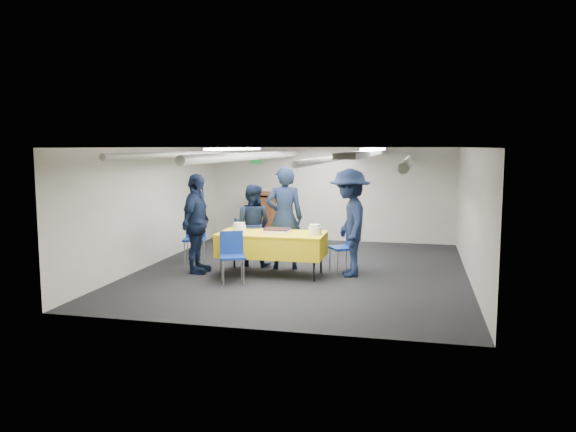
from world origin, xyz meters
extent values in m
plane|color=black|center=(0.00, 0.00, 0.00)|extent=(7.00, 7.00, 0.00)
cube|color=beige|center=(0.00, 3.49, 1.15)|extent=(6.00, 0.02, 2.30)
cube|color=beige|center=(-2.99, 0.00, 1.15)|extent=(0.02, 7.00, 2.30)
cube|color=beige|center=(2.99, 0.00, 1.15)|extent=(0.02, 7.00, 2.30)
cube|color=white|center=(0.00, 0.00, 2.29)|extent=(6.00, 7.00, 0.02)
cylinder|color=silver|center=(-2.00, 0.00, 2.18)|extent=(0.10, 6.90, 0.10)
cylinder|color=silver|center=(-0.90, 0.00, 2.14)|extent=(0.14, 6.90, 0.14)
cylinder|color=silver|center=(0.60, 0.00, 2.10)|extent=(0.10, 6.90, 0.10)
cylinder|color=silver|center=(1.90, 0.00, 2.06)|extent=(0.14, 6.90, 0.14)
cube|color=gray|center=(1.20, 0.00, 2.20)|extent=(0.28, 6.90, 0.08)
cube|color=white|center=(-1.30, 0.00, 2.27)|extent=(0.25, 2.60, 0.04)
cube|color=white|center=(1.30, 0.00, 2.27)|extent=(0.25, 2.60, 0.04)
cube|color=#0C591E|center=(-1.90, 3.47, 1.95)|extent=(0.30, 0.04, 0.12)
cylinder|color=black|center=(-1.31, -0.81, 0.18)|extent=(0.04, 0.04, 0.36)
cylinder|color=black|center=(0.37, -0.81, 0.18)|extent=(0.04, 0.04, 0.36)
cylinder|color=black|center=(-1.31, -0.10, 0.18)|extent=(0.04, 0.04, 0.36)
cylinder|color=black|center=(0.37, -0.10, 0.18)|extent=(0.04, 0.04, 0.36)
cube|color=yellow|center=(-0.47, -0.46, 0.54)|extent=(1.90, 0.93, 0.39)
cube|color=yellow|center=(-0.47, -0.46, 0.76)|extent=(1.92, 0.95, 0.03)
cube|color=white|center=(-0.38, -0.44, 0.80)|extent=(0.45, 0.36, 0.05)
cube|color=black|center=(-0.38, -0.44, 0.84)|extent=(0.43, 0.34, 0.02)
sphere|color=#120E83|center=(-0.58, -0.60, 0.84)|extent=(0.04, 0.04, 0.04)
sphere|color=#120E83|center=(-0.58, -0.28, 0.84)|extent=(0.04, 0.04, 0.04)
sphere|color=#120E83|center=(-0.48, -0.60, 0.84)|extent=(0.04, 0.04, 0.04)
sphere|color=#120E83|center=(-0.48, -0.28, 0.84)|extent=(0.04, 0.04, 0.04)
sphere|color=#120E83|center=(-0.38, -0.60, 0.84)|extent=(0.04, 0.04, 0.04)
sphere|color=#120E83|center=(-0.38, -0.28, 0.84)|extent=(0.04, 0.04, 0.04)
sphere|color=#120E83|center=(-0.28, -0.60, 0.84)|extent=(0.04, 0.04, 0.04)
sphere|color=#120E83|center=(-0.28, -0.28, 0.84)|extent=(0.04, 0.04, 0.04)
sphere|color=#120E83|center=(-0.18, -0.60, 0.84)|extent=(0.04, 0.04, 0.04)
sphere|color=#120E83|center=(-0.18, -0.28, 0.84)|extent=(0.04, 0.04, 0.04)
sphere|color=#120E83|center=(-0.59, -0.52, 0.84)|extent=(0.04, 0.04, 0.04)
sphere|color=#120E83|center=(-0.17, -0.52, 0.84)|extent=(0.04, 0.04, 0.04)
sphere|color=#120E83|center=(-0.59, -0.44, 0.84)|extent=(0.04, 0.04, 0.04)
sphere|color=#120E83|center=(-0.17, -0.44, 0.84)|extent=(0.04, 0.04, 0.04)
sphere|color=#120E83|center=(-0.59, -0.36, 0.84)|extent=(0.04, 0.04, 0.04)
sphere|color=#120E83|center=(-0.17, -0.36, 0.84)|extent=(0.04, 0.04, 0.04)
cylinder|color=white|center=(-1.07, -0.51, 0.83)|extent=(0.24, 0.24, 0.12)
cylinder|color=white|center=(-1.07, -0.51, 0.92)|extent=(0.20, 0.20, 0.05)
cylinder|color=white|center=(0.33, -0.51, 0.84)|extent=(0.23, 0.23, 0.13)
cylinder|color=white|center=(0.33, -0.51, 0.93)|extent=(0.19, 0.19, 0.05)
cube|color=brown|center=(-1.60, 3.05, 0.55)|extent=(0.55, 0.45, 1.10)
cube|color=brown|center=(-1.60, 3.02, 1.15)|extent=(0.62, 0.53, 0.21)
cylinder|color=gold|center=(-1.60, 2.81, 0.70)|extent=(0.28, 0.02, 0.28)
cylinder|color=gray|center=(-1.05, -1.44, 0.21)|extent=(0.02, 0.02, 0.43)
cylinder|color=gray|center=(-0.74, -1.31, 0.21)|extent=(0.02, 0.02, 0.43)
cylinder|color=gray|center=(-1.19, -1.13, 0.21)|extent=(0.02, 0.02, 0.43)
cylinder|color=gray|center=(-0.88, -1.00, 0.21)|extent=(0.02, 0.02, 0.43)
cube|color=navy|center=(-0.97, -1.22, 0.45)|extent=(0.55, 0.55, 0.04)
cube|color=navy|center=(-1.04, -1.05, 0.67)|extent=(0.38, 0.20, 0.40)
cylinder|color=gray|center=(0.51, 0.11, 0.21)|extent=(0.02, 0.02, 0.43)
cylinder|color=gray|center=(0.69, -0.18, 0.21)|extent=(0.02, 0.02, 0.43)
cylinder|color=gray|center=(0.79, 0.29, 0.21)|extent=(0.02, 0.02, 0.43)
cylinder|color=gray|center=(0.98, 0.01, 0.21)|extent=(0.02, 0.02, 0.43)
cube|color=navy|center=(0.74, 0.06, 0.45)|extent=(0.58, 0.58, 0.04)
cube|color=navy|center=(0.90, 0.16, 0.67)|extent=(0.25, 0.36, 0.40)
cylinder|color=gray|center=(-2.42, 0.11, 0.21)|extent=(0.02, 0.02, 0.43)
cylinder|color=gray|center=(-2.09, 0.18, 0.21)|extent=(0.02, 0.02, 0.43)
cylinder|color=gray|center=(-2.49, 0.44, 0.21)|extent=(0.02, 0.02, 0.43)
cylinder|color=gray|center=(-2.16, 0.51, 0.21)|extent=(0.02, 0.02, 0.43)
cube|color=navy|center=(-2.29, 0.31, 0.45)|extent=(0.50, 0.50, 0.04)
cube|color=navy|center=(-2.33, 0.50, 0.67)|extent=(0.40, 0.13, 0.40)
imported|color=black|center=(-0.37, 0.09, 0.97)|extent=(0.81, 0.64, 1.95)
imported|color=black|center=(-1.04, 0.21, 0.80)|extent=(0.80, 0.64, 1.60)
imported|color=black|center=(-1.86, -0.62, 0.91)|extent=(0.45, 1.07, 1.83)
imported|color=black|center=(0.90, -0.23, 0.96)|extent=(1.00, 1.38, 1.93)
camera|label=1|loc=(2.06, -10.15, 2.32)|focal=35.00mm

